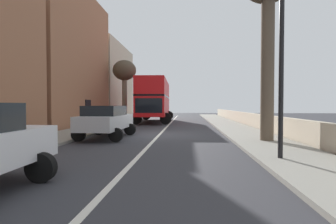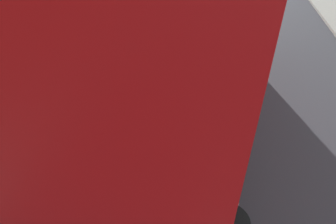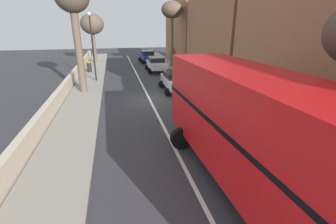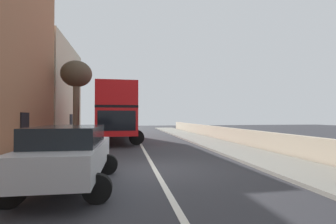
# 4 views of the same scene
# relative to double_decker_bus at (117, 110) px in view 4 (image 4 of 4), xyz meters

# --- Properties ---
(ground_plane) EXTENTS (84.00, 84.00, 0.00)m
(ground_plane) POSITION_rel_double_decker_bus_xyz_m (1.70, -11.33, -2.35)
(ground_plane) COLOR #333338
(road_centre_line) EXTENTS (0.16, 54.00, 0.01)m
(road_centre_line) POSITION_rel_double_decker_bus_xyz_m (1.70, -11.33, -2.35)
(road_centre_line) COLOR silver
(road_centre_line) RESTS_ON ground
(sidewalk_left) EXTENTS (2.60, 60.00, 0.12)m
(sidewalk_left) POSITION_rel_double_decker_bus_xyz_m (-3.20, -11.33, -2.29)
(sidewalk_left) COLOR gray
(sidewalk_left) RESTS_ON ground
(sidewalk_right) EXTENTS (2.60, 60.00, 0.12)m
(sidewalk_right) POSITION_rel_double_decker_bus_xyz_m (6.60, -11.33, -2.29)
(sidewalk_right) COLOR gray
(sidewalk_right) RESTS_ON ground
(boundary_wall_right) EXTENTS (0.36, 54.00, 1.05)m
(boundary_wall_right) POSITION_rel_double_decker_bus_xyz_m (8.15, -11.33, -1.83)
(boundary_wall_right) COLOR beige
(boundary_wall_right) RESTS_ON ground
(double_decker_bus) EXTENTS (3.81, 10.62, 4.06)m
(double_decker_bus) POSITION_rel_double_decker_bus_xyz_m (0.00, 0.00, 0.00)
(double_decker_bus) COLOR red
(double_decker_bus) RESTS_ON ground
(parked_car_silver_left_1) EXTENTS (2.44, 4.48, 1.63)m
(parked_car_silver_left_1) POSITION_rel_double_decker_bus_xyz_m (-0.80, -13.22, -1.42)
(parked_car_silver_left_1) COLOR #B7BABF
(parked_car_silver_left_1) RESTS_ON ground
(street_tree_left_2) EXTENTS (2.35, 2.35, 6.08)m
(street_tree_left_2) POSITION_rel_double_decker_bus_xyz_m (-3.08, 0.11, 2.58)
(street_tree_left_2) COLOR #7A6B56
(street_tree_left_2) RESTS_ON sidewalk_left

